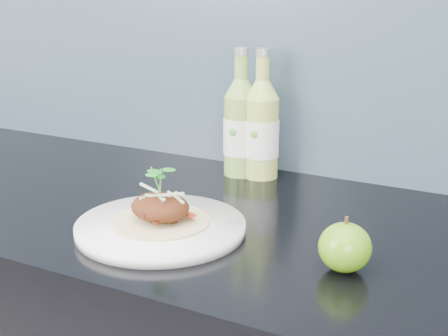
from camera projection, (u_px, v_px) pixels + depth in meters
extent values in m
cylinder|color=white|center=(161.00, 227.00, 0.97)|extent=(0.27, 0.27, 0.02)
cylinder|color=tan|center=(161.00, 221.00, 0.97)|extent=(0.15, 0.15, 0.00)
ellipsoid|color=#582610|center=(160.00, 207.00, 0.96)|extent=(0.09, 0.08, 0.04)
ellipsoid|color=#3E850E|center=(345.00, 247.00, 0.84)|extent=(0.07, 0.07, 0.07)
cylinder|color=#472D14|center=(346.00, 222.00, 0.83)|extent=(0.01, 0.00, 0.01)
cylinder|color=#81A745|center=(241.00, 136.00, 1.24)|extent=(0.09, 0.09, 0.16)
cone|color=#81A745|center=(241.00, 88.00, 1.21)|extent=(0.07, 0.07, 0.04)
cylinder|color=#81A745|center=(241.00, 67.00, 1.20)|extent=(0.03, 0.03, 0.05)
cylinder|color=silver|center=(241.00, 51.00, 1.19)|extent=(0.03, 0.03, 0.01)
cylinder|color=white|center=(241.00, 136.00, 1.24)|extent=(0.09, 0.09, 0.07)
ellipsoid|color=#59A533|center=(233.00, 132.00, 1.21)|extent=(0.02, 0.00, 0.02)
cylinder|color=#ABC351|center=(261.00, 138.00, 1.23)|extent=(0.07, 0.07, 0.16)
cone|color=#ABC351|center=(262.00, 89.00, 1.20)|extent=(0.07, 0.07, 0.04)
cylinder|color=#ABC351|center=(263.00, 68.00, 1.19)|extent=(0.03, 0.03, 0.05)
cylinder|color=silver|center=(263.00, 52.00, 1.18)|extent=(0.03, 0.03, 0.01)
cylinder|color=white|center=(261.00, 138.00, 1.23)|extent=(0.07, 0.07, 0.07)
ellipsoid|color=#59A533|center=(254.00, 134.00, 1.19)|extent=(0.02, 0.00, 0.02)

